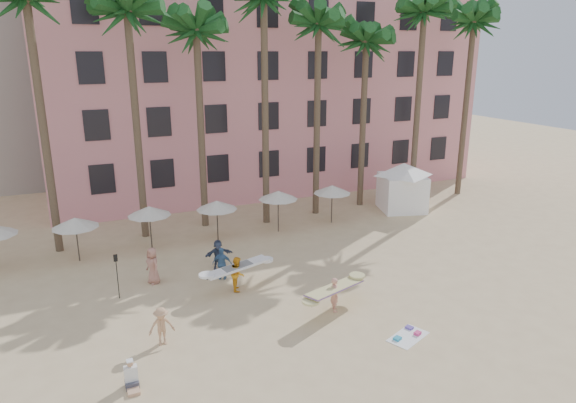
# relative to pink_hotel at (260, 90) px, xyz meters

# --- Properties ---
(ground) EXTENTS (120.00, 120.00, 0.00)m
(ground) POSITION_rel_pink_hotel_xyz_m (-7.00, -26.00, -8.00)
(ground) COLOR #D1B789
(ground) RESTS_ON ground
(pink_hotel) EXTENTS (35.00, 14.00, 16.00)m
(pink_hotel) POSITION_rel_pink_hotel_xyz_m (0.00, 0.00, 0.00)
(pink_hotel) COLOR pink
(pink_hotel) RESTS_ON ground
(palm_row) EXTENTS (44.40, 5.40, 16.30)m
(palm_row) POSITION_rel_pink_hotel_xyz_m (-6.49, -11.00, 4.97)
(palm_row) COLOR brown
(palm_row) RESTS_ON ground
(umbrella_row) EXTENTS (22.50, 2.70, 2.73)m
(umbrella_row) POSITION_rel_pink_hotel_xyz_m (-10.00, -13.50, -5.67)
(umbrella_row) COLOR #332B23
(umbrella_row) RESTS_ON ground
(cabana) EXTENTS (5.59, 5.59, 3.50)m
(cabana) POSITION_rel_pink_hotel_xyz_m (6.10, -12.85, -5.93)
(cabana) COLOR white
(cabana) RESTS_ON ground
(beach_towel) EXTENTS (2.05, 1.62, 0.14)m
(beach_towel) POSITION_rel_pink_hotel_xyz_m (-4.01, -27.45, -7.97)
(beach_towel) COLOR white
(beach_towel) RESTS_ON ground
(carrier_yellow) EXTENTS (3.45, 2.14, 1.59)m
(carrier_yellow) POSITION_rel_pink_hotel_xyz_m (-5.73, -24.33, -7.07)
(carrier_yellow) COLOR tan
(carrier_yellow) RESTS_ON ground
(carrier_white) EXTENTS (3.34, 1.34, 1.71)m
(carrier_white) POSITION_rel_pink_hotel_xyz_m (-9.05, -20.57, -7.08)
(carrier_white) COLOR orange
(carrier_white) RESTS_ON ground
(beachgoers) EXTENTS (5.42, 6.86, 1.88)m
(beachgoers) POSITION_rel_pink_hotel_xyz_m (-11.19, -19.65, -7.15)
(beachgoers) COLOR #2F3A52
(beachgoers) RESTS_ON ground
(paddle) EXTENTS (0.18, 0.04, 2.23)m
(paddle) POSITION_rel_pink_hotel_xyz_m (-14.47, -19.19, -6.59)
(paddle) COLOR black
(paddle) RESTS_ON ground
(seated_man) EXTENTS (0.45, 0.79, 1.03)m
(seated_man) POSITION_rel_pink_hotel_xyz_m (-14.82, -26.35, -7.64)
(seated_man) COLOR #3F3F4C
(seated_man) RESTS_ON ground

